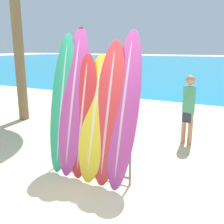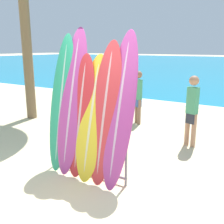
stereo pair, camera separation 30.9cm
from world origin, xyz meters
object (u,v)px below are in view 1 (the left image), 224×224
surfboard_slot_1 (73,102)px  surfboard_slot_3 (95,118)px  surfboard_rack (90,148)px  surfboard_slot_4 (108,113)px  person_near_water (188,107)px  surfboard_slot_0 (62,104)px  person_mid_beach (133,95)px  surfboard_slot_5 (124,110)px  surfboard_slot_2 (83,117)px  person_far_left (125,80)px

surfboard_slot_1 → surfboard_slot_3: bearing=-6.1°
surfboard_rack → surfboard_slot_4: surfboard_slot_4 is taller
surfboard_rack → person_near_water: 2.63m
surfboard_slot_0 → person_mid_beach: surfboard_slot_0 is taller
surfboard_slot_1 → person_near_water: (1.48, 2.31, -0.40)m
person_near_water → surfboard_slot_3: bearing=-97.8°
surfboard_slot_5 → person_near_water: size_ratio=1.55×
surfboard_rack → person_near_water: size_ratio=0.97×
surfboard_slot_3 → person_near_water: bearing=66.6°
surfboard_slot_3 → surfboard_slot_5: surfboard_slot_5 is taller
surfboard_rack → surfboard_slot_1: bearing=173.3°
surfboard_slot_4 → surfboard_slot_5: size_ratio=0.94×
surfboard_slot_1 → person_mid_beach: (-0.33, 3.29, -0.43)m
surfboard_slot_4 → surfboard_slot_5: bearing=6.2°
surfboard_rack → surfboard_slot_5: bearing=4.0°
surfboard_slot_2 → surfboard_slot_4: (0.48, 0.02, 0.11)m
surfboard_slot_0 → surfboard_slot_1: (0.24, 0.01, 0.05)m
surfboard_slot_4 → surfboard_rack: bearing=-177.6°
person_near_water → surfboard_slot_0: bearing=-111.0°
surfboard_slot_2 → person_mid_beach: surfboard_slot_2 is taller
surfboard_slot_0 → person_near_water: (1.72, 2.32, -0.35)m
surfboard_slot_1 → person_near_water: surfboard_slot_1 is taller
surfboard_slot_2 → surfboard_slot_5: 0.77m
surfboard_slot_5 → person_near_water: surfboard_slot_5 is taller
surfboard_slot_3 → surfboard_slot_4: (0.25, 0.02, 0.11)m
surfboard_slot_4 → person_mid_beach: surfboard_slot_4 is taller
person_near_water → person_far_left: size_ratio=0.90×
surfboard_slot_4 → person_mid_beach: 3.49m
surfboard_slot_1 → surfboard_slot_4: bearing=-2.2°
person_far_left → person_near_water: bearing=67.2°
surfboard_slot_3 → person_near_water: (1.02, 2.36, -0.18)m
surfboard_slot_0 → surfboard_slot_1: bearing=1.9°
surfboard_slot_3 → surfboard_slot_5: size_ratio=0.85×
surfboard_slot_1 → surfboard_slot_2: surfboard_slot_1 is taller
surfboard_slot_2 → person_mid_beach: size_ratio=1.36×
surfboard_slot_2 → person_mid_beach: bearing=99.3°
surfboard_slot_3 → person_far_left: bearing=110.6°
surfboard_slot_2 → surfboard_slot_4: size_ratio=0.91×
surfboard_slot_4 → person_near_water: 2.48m
surfboard_slot_0 → person_far_left: size_ratio=1.37×
surfboard_rack → surfboard_slot_0: size_ratio=0.64×
surfboard_slot_0 → person_mid_beach: (-0.09, 3.30, -0.38)m
surfboard_rack → person_mid_beach: bearing=101.5°
surfboard_slot_0 → surfboard_slot_2: size_ratio=1.16×
surfboard_slot_1 → person_far_left: surfboard_slot_1 is taller
surfboard_slot_0 → surfboard_slot_1: size_ratio=0.96×
surfboard_slot_0 → surfboard_slot_1: surfboard_slot_1 is taller
surfboard_slot_1 → person_far_left: 5.80m
surfboard_slot_2 → person_near_water: bearing=61.8°
surfboard_slot_2 → person_near_water: surfboard_slot_2 is taller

